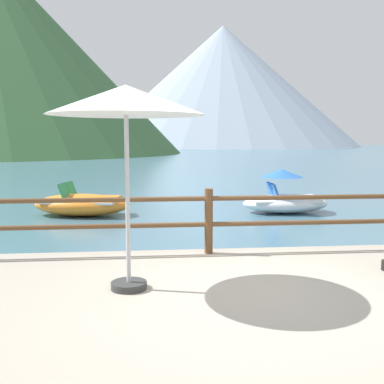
{
  "coord_description": "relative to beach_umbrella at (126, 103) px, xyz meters",
  "views": [
    {
      "loc": [
        -0.89,
        -4.96,
        2.07
      ],
      "look_at": [
        0.1,
        5.0,
        0.9
      ],
      "focal_mm": 42.85,
      "sensor_mm": 36.0,
      "label": 1
    }
  ],
  "objects": [
    {
      "name": "ground_plane",
      "position": [
        1.1,
        39.96,
        -2.45
      ],
      "size": [
        200.0,
        200.0,
        0.0
      ],
      "primitive_type": "plane",
      "color": "#477084"
    },
    {
      "name": "dock_railing",
      "position": [
        1.1,
        1.51,
        -1.46
      ],
      "size": [
        23.92,
        0.12,
        0.95
      ],
      "color": "brown",
      "rests_on": "promenade_dock"
    },
    {
      "name": "beach_umbrella",
      "position": [
        0.0,
        0.0,
        0.0
      ],
      "size": [
        1.7,
        1.7,
        2.24
      ],
      "color": "#B2B2B7",
      "rests_on": "promenade_dock"
    },
    {
      "name": "pedal_boat_0",
      "position": [
        4.07,
        7.41,
        -2.05
      ],
      "size": [
        2.43,
        1.33,
        1.22
      ],
      "color": "white",
      "rests_on": "ground"
    },
    {
      "name": "pedal_boat_3",
      "position": [
        -1.53,
        7.47,
        -2.14
      ],
      "size": [
        2.82,
        1.84,
        0.9
      ],
      "color": "orange",
      "rests_on": "ground"
    },
    {
      "name": "distant_peak",
      "position": [
        20.07,
        114.21,
        12.91
      ],
      "size": [
        68.87,
        68.87,
        30.71
      ],
      "primitive_type": "cone",
      "color": "#93A3B7",
      "rests_on": "ground"
    }
  ]
}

